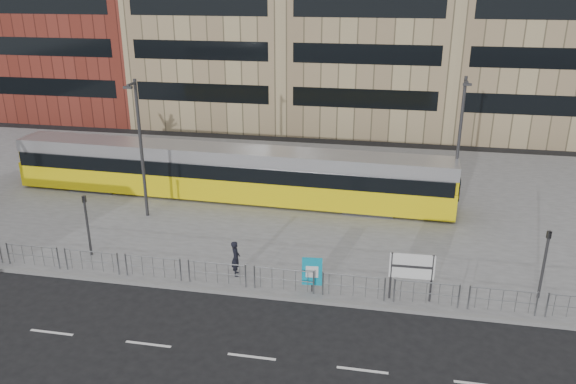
% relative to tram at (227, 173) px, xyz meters
% --- Properties ---
extents(ground, '(120.00, 120.00, 0.00)m').
position_rel_tram_xyz_m(ground, '(3.29, -10.84, -1.75)').
color(ground, black).
rests_on(ground, ground).
extents(plaza, '(64.00, 24.00, 0.15)m').
position_rel_tram_xyz_m(plaza, '(3.29, 1.16, -1.68)').
color(plaza, slate).
rests_on(plaza, ground).
extents(kerb, '(64.00, 0.25, 0.17)m').
position_rel_tram_xyz_m(kerb, '(3.29, -10.79, -1.68)').
color(kerb, gray).
rests_on(kerb, ground).
extents(pedestrian_barrier, '(32.07, 0.07, 1.10)m').
position_rel_tram_xyz_m(pedestrian_barrier, '(5.29, -10.34, -0.77)').
color(pedestrian_barrier, gray).
rests_on(pedestrian_barrier, plaza).
extents(road_markings, '(62.00, 0.12, 0.01)m').
position_rel_tram_xyz_m(road_markings, '(4.29, -14.84, -1.75)').
color(road_markings, white).
rests_on(road_markings, ground).
extents(tram, '(27.20, 3.42, 3.20)m').
position_rel_tram_xyz_m(tram, '(0.00, 0.00, 0.00)').
color(tram, yellow).
rests_on(tram, plaza).
extents(station_sign, '(1.86, 0.14, 2.13)m').
position_rel_tram_xyz_m(station_sign, '(10.94, -10.04, -0.13)').
color(station_sign, '#2D2D30').
rests_on(station_sign, plaza).
extents(ad_panel, '(0.87, 0.14, 1.62)m').
position_rel_tram_xyz_m(ad_panel, '(6.79, -10.16, -0.65)').
color(ad_panel, '#2D2D30').
rests_on(ad_panel, plaza).
extents(pedestrian, '(0.58, 0.71, 1.67)m').
position_rel_tram_xyz_m(pedestrian, '(3.17, -9.34, -0.77)').
color(pedestrian, black).
rests_on(pedestrian, plaza).
extents(traffic_light_west, '(0.17, 0.20, 3.10)m').
position_rel_tram_xyz_m(traffic_light_west, '(-4.37, -8.76, 0.37)').
color(traffic_light_west, '#2D2D30').
rests_on(traffic_light_west, plaza).
extents(traffic_light_east, '(0.21, 0.24, 3.10)m').
position_rel_tram_xyz_m(traffic_light_east, '(16.33, -8.85, 0.37)').
color(traffic_light_east, '#2D2D30').
rests_on(traffic_light_east, plaza).
extents(lamp_post_west, '(0.45, 1.04, 7.79)m').
position_rel_tram_xyz_m(lamp_post_west, '(-3.71, -3.68, 2.66)').
color(lamp_post_west, '#2D2D30').
rests_on(lamp_post_west, plaza).
extents(lamp_post_east, '(0.45, 1.04, 7.83)m').
position_rel_tram_xyz_m(lamp_post_east, '(13.47, 0.28, 2.68)').
color(lamp_post_east, '#2D2D30').
rests_on(lamp_post_east, plaza).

